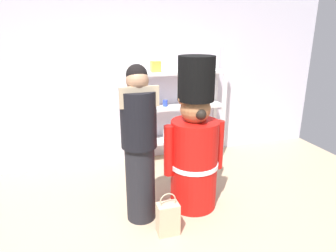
# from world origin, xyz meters

# --- Properties ---
(ground_plane) EXTENTS (6.40, 6.40, 0.00)m
(ground_plane) POSITION_xyz_m (0.00, 0.00, 0.00)
(ground_plane) COLOR tan
(back_wall) EXTENTS (6.40, 0.12, 2.60)m
(back_wall) POSITION_xyz_m (0.00, 2.20, 1.30)
(back_wall) COLOR silver
(back_wall) RESTS_ON ground_plane
(merchandise_shelf) EXTENTS (1.47, 0.35, 1.72)m
(merchandise_shelf) POSITION_xyz_m (0.71, 1.98, 0.85)
(merchandise_shelf) COLOR white
(merchandise_shelf) RESTS_ON ground_plane
(teddy_bear_guard) EXTENTS (0.70, 0.54, 1.70)m
(teddy_bear_guard) POSITION_xyz_m (0.46, 0.65, 0.73)
(teddy_bear_guard) COLOR red
(teddy_bear_guard) RESTS_ON ground_plane
(person_shopper) EXTENTS (0.38, 0.36, 1.64)m
(person_shopper) POSITION_xyz_m (-0.16, 0.59, 0.85)
(person_shopper) COLOR black
(person_shopper) RESTS_ON ground_plane
(shopping_bag) EXTENTS (0.21, 0.15, 0.45)m
(shopping_bag) POSITION_xyz_m (0.03, 0.24, 0.17)
(shopping_bag) COLOR #C1AD89
(shopping_bag) RESTS_ON ground_plane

